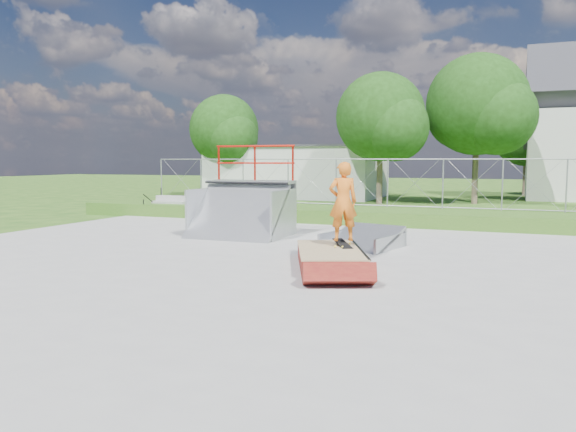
# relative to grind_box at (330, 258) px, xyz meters

# --- Properties ---
(ground) EXTENTS (120.00, 120.00, 0.00)m
(ground) POSITION_rel_grind_box_xyz_m (-0.84, -0.84, -0.20)
(ground) COLOR #255317
(ground) RESTS_ON ground
(concrete_pad) EXTENTS (20.00, 16.00, 0.04)m
(concrete_pad) POSITION_rel_grind_box_xyz_m (-0.84, -0.84, -0.18)
(concrete_pad) COLOR #989896
(concrete_pad) RESTS_ON ground
(grass_berm) EXTENTS (24.00, 3.00, 0.50)m
(grass_berm) POSITION_rel_grind_box_xyz_m (-0.84, 8.66, 0.05)
(grass_berm) COLOR #255317
(grass_berm) RESTS_ON ground
(grind_box) EXTENTS (2.21, 2.96, 0.40)m
(grind_box) POSITION_rel_grind_box_xyz_m (0.00, 0.00, 0.00)
(grind_box) COLOR maroon
(grind_box) RESTS_ON concrete_pad
(quarter_pipe) EXTENTS (2.74, 2.33, 2.70)m
(quarter_pipe) POSITION_rel_grind_box_xyz_m (-3.86, 3.45, 1.15)
(quarter_pipe) COLOR #A5A8AD
(quarter_pipe) RESTS_ON concrete_pad
(flat_bank_ramp) EXTENTS (2.04, 2.12, 0.51)m
(flat_bank_ramp) POSITION_rel_grind_box_xyz_m (-0.01, 2.73, 0.05)
(flat_bank_ramp) COLOR #A5A8AD
(flat_bank_ramp) RESTS_ON concrete_pad
(skateboard) EXTENTS (0.63, 0.78, 0.13)m
(skateboard) POSITION_rel_grind_box_xyz_m (0.14, 0.47, 0.24)
(skateboard) COLOR black
(skateboard) RESTS_ON grind_box
(skater) EXTENTS (0.74, 0.64, 1.70)m
(skater) POSITION_rel_grind_box_xyz_m (0.14, 0.47, 1.09)
(skater) COLOR orange
(skater) RESTS_ON grind_box
(concrete_stairs) EXTENTS (1.50, 1.60, 0.80)m
(concrete_stairs) POSITION_rel_grind_box_xyz_m (-9.34, 7.86, 0.20)
(concrete_stairs) COLOR #989896
(concrete_stairs) RESTS_ON ground
(chain_link_fence) EXTENTS (20.00, 0.06, 1.80)m
(chain_link_fence) POSITION_rel_grind_box_xyz_m (-0.84, 9.66, 1.20)
(chain_link_fence) COLOR #999BA0
(chain_link_fence) RESTS_ON grass_berm
(utility_building_flat) EXTENTS (10.00, 6.00, 3.00)m
(utility_building_flat) POSITION_rel_grind_box_xyz_m (-8.84, 21.16, 1.30)
(utility_building_flat) COLOR silver
(utility_building_flat) RESTS_ON ground
(tree_left_near) EXTENTS (4.76, 4.48, 6.65)m
(tree_left_near) POSITION_rel_grind_box_xyz_m (-2.59, 17.00, 4.04)
(tree_left_near) COLOR brown
(tree_left_near) RESTS_ON ground
(tree_center) EXTENTS (5.44, 5.12, 7.60)m
(tree_center) POSITION_rel_grind_box_xyz_m (1.94, 18.97, 4.65)
(tree_center) COLOR brown
(tree_center) RESTS_ON ground
(tree_left_far) EXTENTS (4.42, 4.16, 6.18)m
(tree_left_far) POSITION_rel_grind_box_xyz_m (-12.61, 19.01, 3.74)
(tree_left_far) COLOR brown
(tree_left_far) RESTS_ON ground
(tree_back_mid) EXTENTS (4.08, 3.84, 5.70)m
(tree_back_mid) POSITION_rel_grind_box_xyz_m (4.37, 27.02, 3.43)
(tree_back_mid) COLOR brown
(tree_back_mid) RESTS_ON ground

